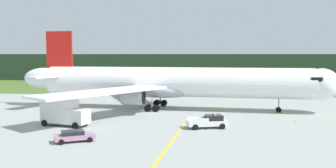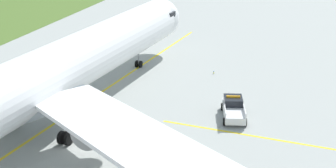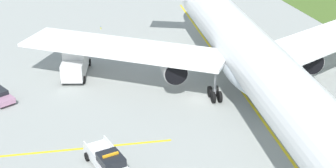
{
  "view_description": "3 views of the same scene",
  "coord_description": "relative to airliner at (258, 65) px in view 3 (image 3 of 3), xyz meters",
  "views": [
    {
      "loc": [
        8.97,
        -59.65,
        10.0
      ],
      "look_at": [
        2.54,
        5.34,
        4.53
      ],
      "focal_mm": 37.87,
      "sensor_mm": 36.0,
      "label": 1
    },
    {
      "loc": [
        -36.56,
        -19.28,
        20.21
      ],
      "look_at": [
        7.95,
        -5.67,
        3.44
      ],
      "focal_mm": 54.56,
      "sensor_mm": 36.0,
      "label": 2
    },
    {
      "loc": [
        44.05,
        -16.15,
        24.05
      ],
      "look_at": [
        3.77,
        -5.04,
        4.22
      ],
      "focal_mm": 53.12,
      "sensor_mm": 36.0,
      "label": 3
    }
  ],
  "objects": [
    {
      "name": "ground",
      "position": [
        -3.13,
        -4.3,
        -4.85
      ],
      "size": [
        320.0,
        320.0,
        0.0
      ],
      "primitive_type": "plane",
      "color": "#999E9A"
    },
    {
      "name": "taxiway_centerline_main",
      "position": [
        0.72,
        -0.07,
        -4.85
      ],
      "size": [
        76.72,
        7.28,
        0.01
      ],
      "primitive_type": "cube",
      "rotation": [
        0.0,
        0.0,
        -0.09
      ],
      "color": "yellow",
      "rests_on": "ground"
    },
    {
      "name": "taxiway_centerline_spur",
      "position": [
        2.52,
        -22.33,
        -4.85
      ],
      "size": [
        2.57,
        24.94,
        0.01
      ],
      "primitive_type": "cube",
      "rotation": [
        0.0,
        0.0,
        -1.66
      ],
      "color": "yellow",
      "rests_on": "ground"
    },
    {
      "name": "airliner",
      "position": [
        0.0,
        0.0,
        0.0
      ],
      "size": [
        58.18,
        47.65,
        14.43
      ],
      "color": "white",
      "rests_on": "ground"
    },
    {
      "name": "ops_pickup_truck",
      "position": [
        6.66,
        -16.17,
        -3.95
      ],
      "size": [
        5.74,
        3.28,
        1.94
      ],
      "color": "silver",
      "rests_on": "ground"
    },
    {
      "name": "catering_truck",
      "position": [
        -13.55,
        -16.58,
        -2.88
      ],
      "size": [
        7.15,
        4.06,
        3.96
      ],
      "color": "silver",
      "rests_on": "ground"
    },
    {
      "name": "taxiway_edge_light_west",
      "position": [
        -28.73,
        -11.51,
        -4.58
      ],
      "size": [
        0.12,
        0.12,
        0.5
      ],
      "color": "yellow",
      "rests_on": "ground"
    }
  ]
}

